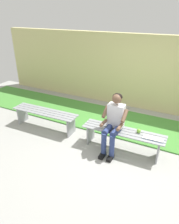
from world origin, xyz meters
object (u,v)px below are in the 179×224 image
at_px(bench_near, 123,135).
at_px(person_seated, 114,121).
at_px(apple, 139,131).
at_px(book_open, 153,139).
at_px(bench_far, 45,115).

xyz_separation_m(bench_near, person_seated, (0.19, 0.10, 0.35)).
distance_m(apple, book_open, 0.34).
xyz_separation_m(bench_far, person_seated, (-1.90, 0.10, 0.35)).
bearing_deg(book_open, bench_near, -3.85).
bearing_deg(apple, bench_near, 13.27).
height_order(person_seated, apple, person_seated).
relative_size(bench_far, book_open, 4.26).
distance_m(bench_far, apple, 2.40).
distance_m(person_seated, apple, 0.56).
bearing_deg(book_open, person_seated, 3.82).
bearing_deg(bench_far, bench_near, -180.00).
bearing_deg(apple, book_open, 163.20).
xyz_separation_m(bench_near, apple, (-0.31, -0.07, 0.16)).
bearing_deg(person_seated, bench_near, -151.56).
bearing_deg(person_seated, book_open, -174.48).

